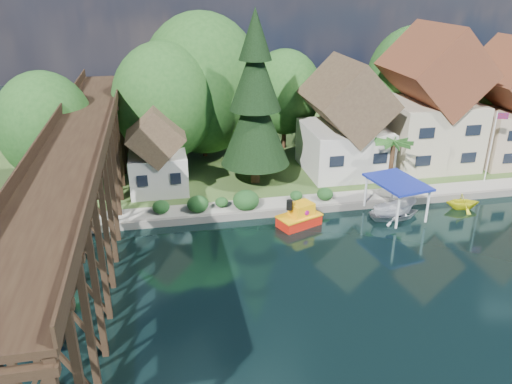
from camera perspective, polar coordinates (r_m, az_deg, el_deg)
ground at (r=35.34m, az=7.96°, el=-8.14°), size 140.00×140.00×0.00m
bank at (r=65.72m, az=-1.56°, el=7.43°), size 140.00×52.00×0.50m
seawall at (r=43.06m, az=9.65°, el=-1.71°), size 60.00×0.40×0.62m
promenade at (r=44.77m, az=11.49°, el=-0.54°), size 50.00×2.60×0.06m
trestle_bridge at (r=36.31m, az=-19.06°, el=1.07°), size 4.12×44.18×9.30m
house_left at (r=49.44m, az=10.10°, el=7.55°), size 7.64×8.64×11.02m
house_center at (r=53.41m, az=19.19°, el=9.23°), size 8.65×9.18×13.89m
house_right at (r=58.17m, az=27.14°, el=8.38°), size 8.15×8.64×12.45m
shed at (r=45.19m, az=-11.22°, el=4.21°), size 5.09×5.40×7.85m
bg_trees at (r=52.05m, az=1.90°, el=11.14°), size 49.90×13.30×10.57m
shrubs at (r=41.69m, az=-2.01°, el=-0.85°), size 15.76×2.47×1.70m
conifer at (r=44.87m, az=-0.08°, el=10.10°), size 6.34×6.34×15.60m
palm_tree at (r=46.19m, az=15.44°, el=5.30°), size 4.29×4.29×4.76m
flagpole at (r=50.66m, az=25.53°, el=5.41°), size 1.03×0.34×6.77m
tugboat at (r=39.93m, az=5.00°, el=-2.84°), size 3.91×3.05×2.50m
boat_white_a at (r=42.77m, az=15.65°, el=-2.28°), size 4.31×3.15×0.87m
boat_canopy at (r=42.39m, az=15.62°, el=-1.09°), size 4.34×5.60×3.25m
boat_yellow at (r=46.12m, az=22.58°, el=-0.93°), size 3.24×2.93×1.49m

